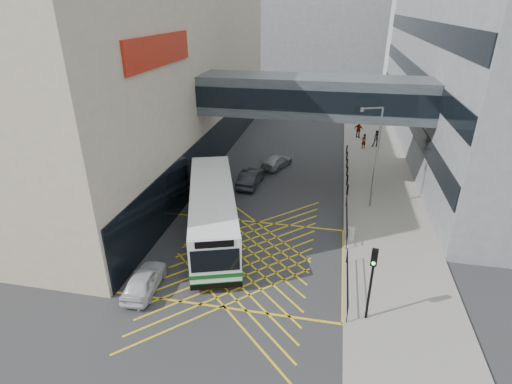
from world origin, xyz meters
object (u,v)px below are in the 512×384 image
Objects in this scene: traffic_light at (372,274)px; pedestrian_a at (364,141)px; litter_bin at (351,234)px; pedestrian_b at (377,139)px; car_white at (144,280)px; bus at (213,210)px; pedestrian_c at (359,130)px; car_silver at (277,161)px; car_dark at (251,178)px; street_lamp at (375,152)px.

traffic_light is 2.61× the size of pedestrian_a.
litter_bin is 19.96m from pedestrian_b.
traffic_light is 4.68× the size of litter_bin.
pedestrian_a reaches higher than car_white.
bus reaches higher than pedestrian_c.
pedestrian_b is at bearing 81.52° from litter_bin.
traffic_light is 29.99m from pedestrian_c.
pedestrian_a is (10.52, 19.84, -0.88)m from bus.
pedestrian_a is at bearing 43.70° from bus.
pedestrian_c is at bearing 48.44° from bus.
car_white is 32.16m from pedestrian_c.
litter_bin is 0.49× the size of pedestrian_b.
bus reaches higher than car_white.
car_silver is at bearing 2.30° from pedestrian_a.
litter_bin is (6.68, -12.14, -0.02)m from car_silver.
pedestrian_a is 3.75m from pedestrian_c.
car_silver is 2.25× the size of pedestrian_b.
pedestrian_c reaches higher than car_white.
pedestrian_a is 0.84× the size of pedestrian_c.
car_dark is at bearing 137.22° from litter_bin.
car_dark is 1.12× the size of car_silver.
street_lamp is 17.90m from pedestrian_c.
car_silver is at bearing -147.00° from pedestrian_b.
car_dark reaches higher than car_silver.
litter_bin is 19.08m from pedestrian_a.
pedestrian_a is at bearing -120.02° from car_silver.
car_white is 14.92m from car_dark.
litter_bin is (8.20, -7.59, -0.10)m from car_dark.
car_silver is 10.74m from pedestrian_a.
pedestrian_c is at bearing 87.13° from litter_bin.
pedestrian_b is at bearing -121.51° from car_silver.
bus reaches higher than car_silver.
car_silver is at bearing 118.82° from litter_bin.
pedestrian_b reaches higher than car_white.
pedestrian_b is at bearing 61.60° from street_lamp.
traffic_light is at bearing 130.97° from car_silver.
traffic_light reaches higher than car_white.
bus is at bearing 90.41° from pedestrian_c.
litter_bin is at bearing 141.05° from car_dark.
car_silver is 0.53× the size of street_lamp.
traffic_light reaches higher than litter_bin.
car_dark is 15.03m from pedestrian_a.
street_lamp is (9.57, -2.43, 3.77)m from car_dark.
car_white is 2.26× the size of pedestrian_b.
bus is 13.22m from car_silver.
bus is 2.79× the size of car_dark.
pedestrian_b is 3.49m from pedestrian_c.
bus is 23.77m from pedestrian_b.
pedestrian_b is (1.38, 0.73, 0.11)m from pedestrian_a.
car_dark is 2.84× the size of pedestrian_a.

